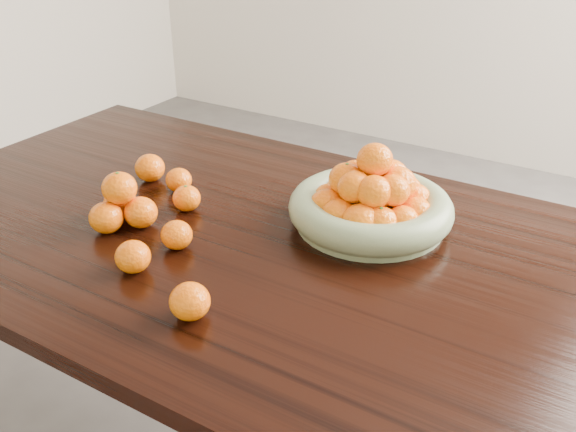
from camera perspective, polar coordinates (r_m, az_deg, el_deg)
The scene contains 9 objects.
dining_table at distance 1.41m, azimuth 0.33°, elevation -5.73°, with size 2.00×1.00×0.75m.
fruit_bowl at distance 1.43m, azimuth 7.42°, elevation 1.17°, with size 0.37×0.37×0.19m.
orange_pyramid at distance 1.47m, azimuth -14.57°, elevation 0.97°, with size 0.15×0.14×0.13m.
loose_orange_0 at distance 1.51m, azimuth -9.00°, elevation 1.58°, with size 0.07×0.07×0.06m, color orange.
loose_orange_1 at distance 1.36m, azimuth -9.86°, elevation -1.67°, with size 0.07×0.07×0.06m, color orange.
loose_orange_2 at distance 1.15m, azimuth -8.72°, elevation -7.51°, with size 0.07×0.07×0.07m, color orange.
loose_orange_3 at distance 1.61m, azimuth -9.68°, elevation 3.17°, with size 0.06×0.06×0.06m, color orange.
loose_orange_4 at distance 1.30m, azimuth -13.62°, elevation -3.54°, with size 0.07×0.07×0.07m, color orange.
loose_orange_5 at distance 1.68m, azimuth -12.18°, elevation 4.21°, with size 0.08×0.08×0.07m, color orange.
Camera 1 is at (0.60, -1.01, 1.44)m, focal length 40.00 mm.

